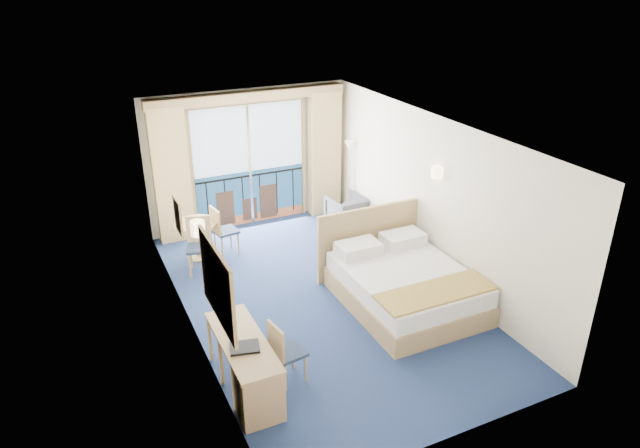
{
  "coord_description": "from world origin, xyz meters",
  "views": [
    {
      "loc": [
        -3.28,
        -6.95,
        4.79
      ],
      "look_at": [
        0.09,
        0.2,
        1.18
      ],
      "focal_mm": 32.0,
      "sensor_mm": 36.0,
      "label": 1
    }
  ],
  "objects_px": {
    "desk_chair": "(284,349)",
    "round_table": "(197,231)",
    "nightstand": "(392,243)",
    "bed": "(403,283)",
    "desk": "(255,382)",
    "table_chair_b": "(199,241)",
    "floor_lamp": "(349,160)",
    "table_chair_a": "(221,228)",
    "armchair": "(347,211)"
  },
  "relations": [
    {
      "from": "armchair",
      "to": "table_chair_a",
      "type": "xyz_separation_m",
      "value": [
        -2.6,
        -0.15,
        0.2
      ]
    },
    {
      "from": "round_table",
      "to": "nightstand",
      "type": "bearing_deg",
      "value": -24.09
    },
    {
      "from": "bed",
      "to": "round_table",
      "type": "xyz_separation_m",
      "value": [
        -2.48,
        2.82,
        0.18
      ]
    },
    {
      "from": "armchair",
      "to": "desk_chair",
      "type": "xyz_separation_m",
      "value": [
        -2.9,
        -3.84,
        0.17
      ]
    },
    {
      "from": "bed",
      "to": "desk",
      "type": "xyz_separation_m",
      "value": [
        -2.83,
        -1.26,
        0.06
      ]
    },
    {
      "from": "bed",
      "to": "nightstand",
      "type": "relative_size",
      "value": 4.61
    },
    {
      "from": "armchair",
      "to": "round_table",
      "type": "xyz_separation_m",
      "value": [
        -3.03,
        -0.07,
        0.2
      ]
    },
    {
      "from": "desk",
      "to": "desk_chair",
      "type": "height_order",
      "value": "desk_chair"
    },
    {
      "from": "desk_chair",
      "to": "round_table",
      "type": "xyz_separation_m",
      "value": [
        -0.13,
        3.77,
        0.02
      ]
    },
    {
      "from": "armchair",
      "to": "desk_chair",
      "type": "relative_size",
      "value": 0.8
    },
    {
      "from": "round_table",
      "to": "table_chair_a",
      "type": "distance_m",
      "value": 0.43
    },
    {
      "from": "armchair",
      "to": "desk",
      "type": "height_order",
      "value": "desk"
    },
    {
      "from": "nightstand",
      "to": "round_table",
      "type": "bearing_deg",
      "value": 155.91
    },
    {
      "from": "desk_chair",
      "to": "round_table",
      "type": "bearing_deg",
      "value": -6.83
    },
    {
      "from": "desk",
      "to": "table_chair_b",
      "type": "height_order",
      "value": "table_chair_b"
    },
    {
      "from": "nightstand",
      "to": "table_chair_b",
      "type": "distance_m",
      "value": 3.39
    },
    {
      "from": "bed",
      "to": "nightstand",
      "type": "distance_m",
      "value": 1.56
    },
    {
      "from": "floor_lamp",
      "to": "desk_chair",
      "type": "height_order",
      "value": "floor_lamp"
    },
    {
      "from": "bed",
      "to": "armchair",
      "type": "distance_m",
      "value": 2.95
    },
    {
      "from": "floor_lamp",
      "to": "table_chair_a",
      "type": "relative_size",
      "value": 1.78
    },
    {
      "from": "bed",
      "to": "table_chair_a",
      "type": "height_order",
      "value": "bed"
    },
    {
      "from": "floor_lamp",
      "to": "table_chair_b",
      "type": "xyz_separation_m",
      "value": [
        -3.33,
        -0.92,
        -0.69
      ]
    },
    {
      "from": "desk",
      "to": "table_chair_a",
      "type": "xyz_separation_m",
      "value": [
        0.78,
        4.01,
        0.12
      ]
    },
    {
      "from": "nightstand",
      "to": "table_chair_b",
      "type": "bearing_deg",
      "value": 163.92
    },
    {
      "from": "floor_lamp",
      "to": "desk_chair",
      "type": "bearing_deg",
      "value": -126.63
    },
    {
      "from": "floor_lamp",
      "to": "desk_chair",
      "type": "distance_m",
      "value": 5.29
    },
    {
      "from": "bed",
      "to": "desk_chair",
      "type": "xyz_separation_m",
      "value": [
        -2.35,
        -0.95,
        0.15
      ]
    },
    {
      "from": "desk_chair",
      "to": "table_chair_b",
      "type": "xyz_separation_m",
      "value": [
        -0.21,
        3.29,
        0.05
      ]
    },
    {
      "from": "nightstand",
      "to": "round_table",
      "type": "height_order",
      "value": "round_table"
    },
    {
      "from": "bed",
      "to": "floor_lamp",
      "type": "bearing_deg",
      "value": 76.64
    },
    {
      "from": "nightstand",
      "to": "floor_lamp",
      "type": "xyz_separation_m",
      "value": [
        0.09,
        1.85,
        0.99
      ]
    },
    {
      "from": "floor_lamp",
      "to": "nightstand",
      "type": "bearing_deg",
      "value": -92.72
    },
    {
      "from": "nightstand",
      "to": "round_table",
      "type": "xyz_separation_m",
      "value": [
        -3.17,
        1.42,
        0.27
      ]
    },
    {
      "from": "floor_lamp",
      "to": "table_chair_a",
      "type": "distance_m",
      "value": 2.96
    },
    {
      "from": "desk",
      "to": "desk_chair",
      "type": "relative_size",
      "value": 1.76
    },
    {
      "from": "bed",
      "to": "armchair",
      "type": "relative_size",
      "value": 3.29
    },
    {
      "from": "nightstand",
      "to": "armchair",
      "type": "xyz_separation_m",
      "value": [
        -0.14,
        1.49,
        0.07
      ]
    },
    {
      "from": "bed",
      "to": "table_chair_b",
      "type": "xyz_separation_m",
      "value": [
        -2.56,
        2.34,
        0.21
      ]
    },
    {
      "from": "nightstand",
      "to": "table_chair_b",
      "type": "relative_size",
      "value": 0.51
    },
    {
      "from": "nightstand",
      "to": "desk_chair",
      "type": "relative_size",
      "value": 0.57
    },
    {
      "from": "desk",
      "to": "table_chair_b",
      "type": "distance_m",
      "value": 3.61
    },
    {
      "from": "armchair",
      "to": "floor_lamp",
      "type": "relative_size",
      "value": 0.42
    },
    {
      "from": "round_table",
      "to": "table_chair_a",
      "type": "relative_size",
      "value": 0.82
    },
    {
      "from": "bed",
      "to": "desk_chair",
      "type": "distance_m",
      "value": 2.54
    },
    {
      "from": "desk_chair",
      "to": "table_chair_a",
      "type": "relative_size",
      "value": 0.95
    },
    {
      "from": "round_table",
      "to": "table_chair_b",
      "type": "height_order",
      "value": "table_chair_b"
    },
    {
      "from": "floor_lamp",
      "to": "table_chair_a",
      "type": "height_order",
      "value": "floor_lamp"
    },
    {
      "from": "round_table",
      "to": "desk_chair",
      "type": "bearing_deg",
      "value": -88.0
    },
    {
      "from": "floor_lamp",
      "to": "desk_chair",
      "type": "xyz_separation_m",
      "value": [
        -3.13,
        -4.2,
        -0.75
      ]
    },
    {
      "from": "nightstand",
      "to": "bed",
      "type": "bearing_deg",
      "value": -116.02
    }
  ]
}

